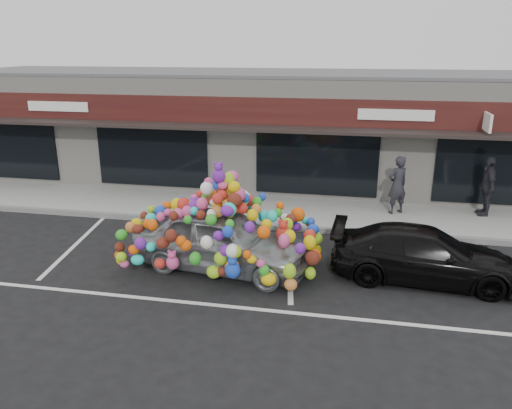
% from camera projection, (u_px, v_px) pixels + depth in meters
% --- Properties ---
extents(ground, '(90.00, 90.00, 0.00)m').
position_uv_depth(ground, '(183.00, 257.00, 13.07)').
color(ground, black).
rests_on(ground, ground).
extents(shop_building, '(24.00, 7.20, 4.31)m').
position_uv_depth(shop_building, '(249.00, 126.00, 20.29)').
color(shop_building, beige).
rests_on(shop_building, ground).
extents(sidewalk, '(26.00, 3.00, 0.15)m').
position_uv_depth(sidewalk, '(222.00, 208.00, 16.78)').
color(sidewalk, gray).
rests_on(sidewalk, ground).
extents(kerb, '(26.00, 0.18, 0.16)m').
position_uv_depth(kerb, '(209.00, 222.00, 15.38)').
color(kerb, slate).
rests_on(kerb, ground).
extents(parking_stripe_left, '(0.73, 4.37, 0.01)m').
position_uv_depth(parking_stripe_left, '(75.00, 245.00, 13.84)').
color(parking_stripe_left, silver).
rests_on(parking_stripe_left, ground).
extents(parking_stripe_mid, '(0.73, 4.37, 0.01)m').
position_uv_depth(parking_stripe_mid, '(290.00, 262.00, 12.73)').
color(parking_stripe_mid, silver).
rests_on(parking_stripe_mid, ground).
extents(lane_line, '(14.00, 0.12, 0.01)m').
position_uv_depth(lane_line, '(237.00, 307.00, 10.55)').
color(lane_line, silver).
rests_on(lane_line, ground).
extents(toy_car, '(3.20, 4.98, 2.75)m').
position_uv_depth(toy_car, '(222.00, 233.00, 12.14)').
color(toy_car, gray).
rests_on(toy_car, ground).
extents(black_sedan, '(2.01, 4.41, 1.25)m').
position_uv_depth(black_sedan, '(425.00, 255.00, 11.64)').
color(black_sedan, black).
rests_on(black_sedan, ground).
extents(pedestrian_a, '(0.81, 0.74, 1.86)m').
position_uv_depth(pedestrian_a, '(397.00, 185.00, 15.74)').
color(pedestrian_a, black).
rests_on(pedestrian_a, sidewalk).
extents(pedestrian_c, '(1.12, 0.50, 1.89)m').
position_uv_depth(pedestrian_c, '(487.00, 186.00, 15.57)').
color(pedestrian_c, '#242227').
rests_on(pedestrian_c, sidewalk).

